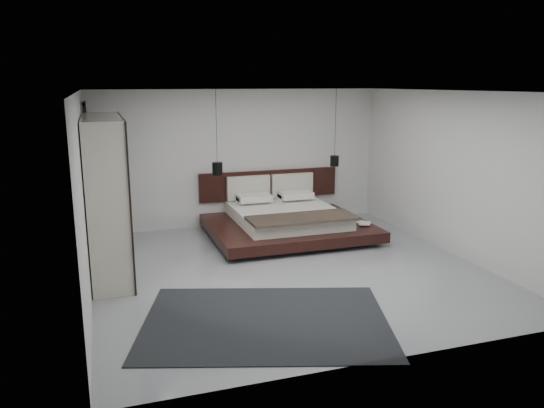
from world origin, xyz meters
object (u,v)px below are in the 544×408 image
object	(u,v)px
lattice_screen	(89,175)
wardrobe	(106,195)
rug	(266,321)
pendant_right	(334,161)
bed	(286,220)
pendant_left	(217,168)

from	to	relation	value
lattice_screen	wardrobe	xyz separation A→B (m)	(0.25, -1.54, -0.08)
wardrobe	rug	xyz separation A→B (m)	(1.78, -2.61, -1.21)
pendant_right	lattice_screen	bearing A→B (deg)	179.37
lattice_screen	bed	size ratio (longest dim) A/B	0.86
lattice_screen	pendant_left	size ratio (longest dim) A/B	1.60
pendant_left	wardrobe	bearing A→B (deg)	-144.64
lattice_screen	bed	xyz separation A→B (m)	(3.59, -0.55, -1.00)
pendant_left	rug	distance (m)	4.31
pendant_right	wardrobe	distance (m)	4.81
wardrobe	bed	bearing A→B (deg)	16.52
bed	rug	xyz separation A→B (m)	(-1.56, -3.60, -0.30)
lattice_screen	pendant_right	world-z (taller)	pendant_right
lattice_screen	rug	world-z (taller)	lattice_screen
pendant_left	pendant_right	size ratio (longest dim) A/B	1.03
bed	pendant_left	distance (m)	1.67
pendant_right	wardrobe	size ratio (longest dim) A/B	0.63
pendant_left	rug	size ratio (longest dim) A/B	0.53
pendant_right	bed	bearing A→B (deg)	-158.14
bed	pendant_left	size ratio (longest dim) A/B	1.86
bed	pendant_right	world-z (taller)	pendant_right
pendant_left	pendant_right	bearing A→B (deg)	0.00
pendant_left	pendant_right	xyz separation A→B (m)	(2.48, 0.00, 0.04)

